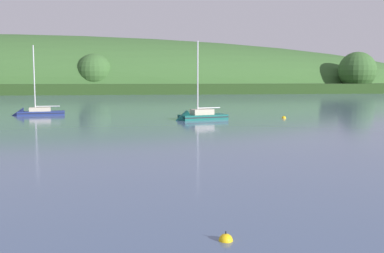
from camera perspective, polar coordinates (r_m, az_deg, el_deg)
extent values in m
cube|color=#27431B|center=(184.32, -10.85, 4.76)|extent=(522.22, 101.46, 3.54)
ellipsoid|color=#38602D|center=(211.37, -22.53, 4.07)|extent=(420.14, 109.50, 48.22)
sphere|color=#38602D|center=(174.48, -12.18, 6.78)|extent=(13.25, 13.25, 13.25)
sphere|color=#38602D|center=(197.98, 20.05, 6.63)|extent=(15.14, 15.14, 15.14)
cube|color=navy|center=(69.24, -18.39, 1.38)|extent=(6.59, 2.59, 1.08)
cone|color=navy|center=(69.48, -21.07, 1.31)|extent=(1.71, 2.31, 2.25)
cube|color=black|center=(69.22, -18.40, 1.63)|extent=(6.59, 2.62, 0.11)
cube|color=#BCB299|center=(69.19, -18.54, 2.06)|extent=(2.99, 1.71, 0.56)
cylinder|color=silver|center=(69.10, -19.21, 5.71)|extent=(0.16, 0.16, 9.43)
cylinder|color=silver|center=(69.12, -17.68, 2.44)|extent=(3.42, 0.26, 0.13)
cube|color=#0F564C|center=(58.12, 1.39, 0.92)|extent=(6.39, 3.56, 1.20)
cone|color=#0F564C|center=(56.90, -1.36, 0.82)|extent=(1.92, 2.64, 2.41)
cube|color=black|center=(58.09, 1.39, 1.23)|extent=(6.40, 3.59, 0.13)
cube|color=#BCB299|center=(57.98, 1.26, 1.84)|extent=(2.98, 2.17, 0.69)
cylinder|color=silver|center=(57.58, 0.72, 6.10)|extent=(0.18, 0.18, 9.29)
cylinder|color=silver|center=(58.37, 2.13, 2.35)|extent=(3.14, 0.71, 0.14)
sphere|color=yellow|center=(14.86, 4.26, -14.11)|extent=(0.45, 0.45, 0.45)
cylinder|color=black|center=(14.77, 4.27, -13.14)|extent=(0.04, 0.04, 0.08)
sphere|color=yellow|center=(61.32, 11.46, 1.03)|extent=(0.58, 0.58, 0.58)
cylinder|color=black|center=(61.29, 11.47, 1.33)|extent=(0.04, 0.04, 0.08)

